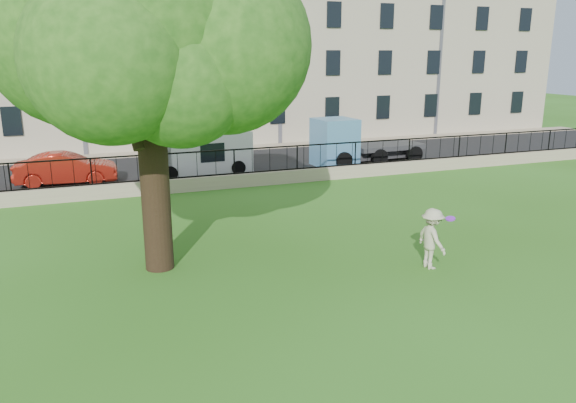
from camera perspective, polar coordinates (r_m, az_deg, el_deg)
name	(u,v)px	position (r m, az deg, el deg)	size (l,w,h in m)	color
ground	(361,289)	(14.55, 7.45, -8.84)	(120.00, 120.00, 0.00)	#2E6017
retaining_wall	(235,181)	(25.16, -5.44, 2.12)	(50.00, 0.40, 0.60)	tan
iron_railing	(234,162)	(24.99, -5.49, 4.02)	(50.00, 0.05, 1.13)	black
street	(211,168)	(29.69, -7.85, 3.42)	(60.00, 9.00, 0.01)	black
sidewalk	(191,151)	(34.68, -9.81, 5.08)	(60.00, 1.40, 0.12)	tan
building_row	(170,36)	(39.80, -11.91, 16.13)	(56.40, 10.40, 13.80)	#C1B99A
tree	(139,21)	(15.19, -14.87, 17.30)	(8.04, 6.24, 9.94)	black
man	(432,239)	(16.01, 14.40, -3.68)	(1.11, 0.64, 1.71)	beige
frisbee	(450,219)	(16.11, 16.17, -1.68)	(0.27, 0.27, 0.03)	#8826DB
red_sedan	(66,169)	(27.43, -21.60, 3.11)	(1.54, 4.42, 1.46)	red
white_van	(199,153)	(28.07, -9.03, 4.88)	(4.98, 1.94, 2.09)	silver
blue_truck	(367,140)	(30.88, 7.99, 6.20)	(5.95, 2.11, 2.50)	#528FC1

